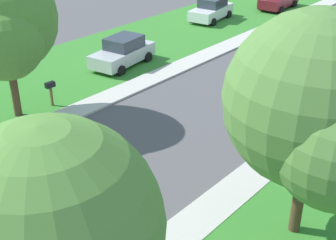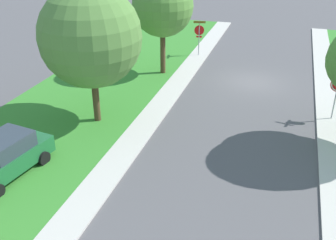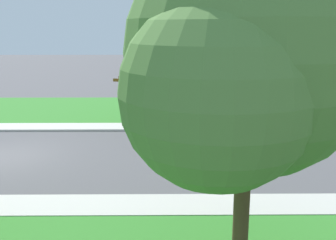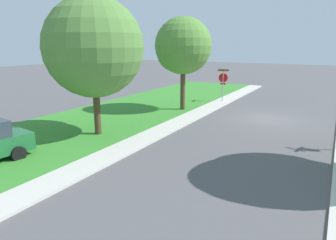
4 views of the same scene
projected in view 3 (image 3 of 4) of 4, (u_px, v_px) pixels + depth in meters
ground_plane at (5, 157)px, 16.19m from camera, size 120.00×120.00×0.00m
sidewalk_west at (269, 127)px, 20.87m from camera, size 1.40×56.00×0.10m
lawn_west at (250, 109)px, 25.44m from camera, size 8.00×56.00×0.08m
stop_sign_far_corner at (122, 92)px, 20.43m from camera, size 0.90×0.90×2.77m
car_silver_near_corner at (310, 101)px, 23.36m from camera, size 2.48×4.51×1.76m
tree_across_left at (241, 63)px, 7.83m from camera, size 5.50×5.12×7.21m
tree_sidewalk_mid at (173, 39)px, 21.18m from camera, size 5.04×4.69×7.03m
mailbox at (206, 104)px, 21.93m from camera, size 0.25×0.49×1.31m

